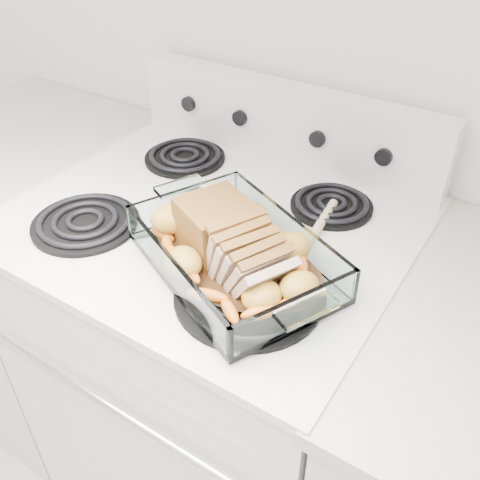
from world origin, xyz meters
The scene contains 6 objects.
electric_range centered at (0.00, 1.66, 0.48)m, with size 0.78×0.70×1.12m.
counter_left centered at (-0.67, 1.66, 0.47)m, with size 0.58×0.68×0.93m.
baking_dish centered at (0.13, 1.54, 0.96)m, with size 0.36×0.24×0.07m.
pork_roast centered at (0.11, 1.54, 1.00)m, with size 0.24×0.11×0.09m.
roast_vegetables centered at (0.13, 1.58, 0.97)m, with size 0.40×0.22×0.05m.
wooden_spoon centered at (0.22, 1.64, 0.94)m, with size 0.08×0.28×0.02m.
Camera 1 is at (0.53, 0.94, 1.55)m, focal length 40.00 mm.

